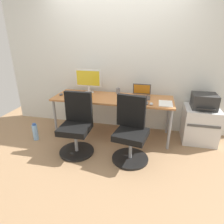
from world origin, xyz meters
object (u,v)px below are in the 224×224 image
Objects in this scene: open_laptop at (141,94)px; office_chair_left at (77,126)px; office_chair_right at (131,132)px; printer at (204,101)px; side_cabinet at (200,125)px; water_bottle_on_floor at (35,132)px; desktop_monitor at (88,79)px; coffee_mug at (90,96)px.

office_chair_left is at bearing -138.95° from open_laptop.
office_chair_left is at bearing 179.93° from office_chair_right.
printer is at bearing -1.45° from open_laptop.
office_chair_left is 2.07m from side_cabinet.
open_laptop is (0.90, 0.78, 0.35)m from office_chair_left.
office_chair_right is 3.03× the size of water_bottle_on_floor.
office_chair_left is 0.83m from office_chair_right.
side_cabinet is 1.95× the size of water_bottle_on_floor.
desktop_monitor is 1.00m from open_laptop.
desktop_monitor reaches higher than office_chair_right.
open_laptop is at bearing 178.55° from printer.
office_chair_right is 2.35× the size of printer.
desktop_monitor is at bearing 112.69° from coffee_mug.
printer is 1.29× the size of open_laptop.
office_chair_right is 1.96× the size of desktop_monitor.
coffee_mug is at bearing -67.31° from desktop_monitor.
office_chair_left is 1.00m from desktop_monitor.
desktop_monitor reaches higher than water_bottle_on_floor.
desktop_monitor reaches higher than side_cabinet.
desktop_monitor is at bearing 95.32° from office_chair_left.
water_bottle_on_floor is 1.97m from open_laptop.
office_chair_right reaches higher than water_bottle_on_floor.
water_bottle_on_floor is at bearing -167.68° from side_cabinet.
coffee_mug is at bearing 146.69° from office_chair_right.
coffee_mug is at bearing 21.41° from water_bottle_on_floor.
office_chair_right reaches higher than side_cabinet.
desktop_monitor reaches higher than coffee_mug.
office_chair_left reaches higher than printer.
office_chair_left is at bearing -158.47° from side_cabinet.
office_chair_left reaches higher than side_cabinet.
coffee_mug is (-1.86, -0.25, 0.04)m from printer.
printer is at bearing 34.90° from office_chair_right.
water_bottle_on_floor is at bearing 169.99° from office_chair_left.
office_chair_right is 3.03× the size of open_laptop.
side_cabinet is 6.56× the size of coffee_mug.
office_chair_left is at bearing -96.43° from coffee_mug.
open_laptop is at bearing 178.60° from side_cabinet.
open_laptop is at bearing 85.29° from office_chair_right.
water_bottle_on_floor is at bearing -138.83° from desktop_monitor.
open_laptop is (0.06, 0.78, 0.35)m from office_chair_right.
office_chair_left is 1.24m from open_laptop.
side_cabinet is at bearing -2.14° from desktop_monitor.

